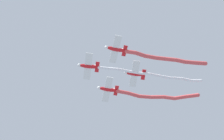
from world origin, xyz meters
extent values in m
ellipsoid|color=red|center=(2.55, -3.26, 87.80)|extent=(4.64, 3.37, 0.99)
sphere|color=white|center=(4.52, -2.06, 87.80)|extent=(1.16, 1.16, 0.84)
ellipsoid|color=black|center=(3.06, -2.95, 88.17)|extent=(1.38, 1.19, 0.53)
cube|color=white|center=(2.69, -3.18, 87.66)|extent=(5.08, 6.87, 0.13)
cube|color=red|center=(0.81, -4.32, 87.88)|extent=(2.22, 2.83, 0.11)
cube|color=white|center=(0.89, -4.27, 88.40)|extent=(1.01, 0.69, 1.36)
cylinder|color=white|center=(-0.48, -5.08, 87.70)|extent=(2.26, 1.66, 0.72)
cylinder|color=white|center=(-2.50, -6.18, 87.54)|extent=(2.48, 1.64, 0.92)
cylinder|color=white|center=(-4.62, -7.53, 87.44)|extent=(2.53, 2.13, 0.71)
cylinder|color=white|center=(-6.64, -9.01, 87.45)|extent=(2.28, 1.85, 0.69)
cylinder|color=white|center=(-8.75, -10.30, 87.35)|extent=(2.67, 1.81, 0.78)
cylinder|color=white|center=(-10.99, -11.74, 87.29)|extent=(2.53, 2.12, 0.64)
cylinder|color=white|center=(-13.18, -13.36, 87.32)|extent=(2.61, 2.13, 0.70)
cylinder|color=white|center=(-15.39, -14.84, 87.52)|extent=(2.61, 1.88, 1.01)
cylinder|color=white|center=(-17.45, -16.30, 87.72)|extent=(2.35, 2.05, 0.72)
cylinder|color=white|center=(-19.53, -17.64, 87.85)|extent=(2.57, 1.70, 0.84)
sphere|color=white|center=(0.48, -4.53, 87.74)|extent=(0.63, 0.63, 0.63)
sphere|color=white|center=(-1.44, -5.64, 87.67)|extent=(0.63, 0.63, 0.63)
sphere|color=white|center=(-3.56, -6.71, 87.41)|extent=(0.63, 0.63, 0.63)
sphere|color=white|center=(-5.69, -8.34, 87.47)|extent=(0.63, 0.63, 0.63)
sphere|color=white|center=(-7.59, -9.67, 87.42)|extent=(0.63, 0.63, 0.63)
sphere|color=white|center=(-9.92, -10.93, 87.28)|extent=(0.63, 0.63, 0.63)
sphere|color=white|center=(-12.06, -12.55, 87.29)|extent=(0.63, 0.63, 0.63)
sphere|color=white|center=(-14.29, -14.17, 87.35)|extent=(0.63, 0.63, 0.63)
sphere|color=white|center=(-16.48, -15.51, 87.68)|extent=(0.63, 0.63, 0.63)
sphere|color=white|center=(-18.41, -17.08, 87.76)|extent=(0.63, 0.63, 0.63)
sphere|color=white|center=(-20.64, -18.21, 87.95)|extent=(0.63, 0.63, 0.63)
ellipsoid|color=red|center=(-5.31, -1.78, 87.40)|extent=(4.48, 3.68, 0.99)
sphere|color=white|center=(-3.45, -0.41, 87.40)|extent=(1.18, 1.18, 0.84)
ellipsoid|color=black|center=(-4.82, -1.42, 87.77)|extent=(1.36, 1.25, 0.53)
cube|color=white|center=(-5.18, -1.69, 87.26)|extent=(5.52, 6.64, 0.13)
cube|color=red|center=(-6.94, -2.99, 87.48)|extent=(2.38, 2.76, 0.11)
cube|color=white|center=(-6.87, -2.94, 88.00)|extent=(0.96, 0.76, 1.36)
cylinder|color=#DB4C4C|center=(-8.20, -3.77, 87.17)|extent=(2.52, 1.91, 1.37)
cylinder|color=#DB4C4C|center=(-9.98, -5.10, 86.96)|extent=(2.37, 2.27, 1.05)
cylinder|color=#DB4C4C|center=(-11.80, -6.57, 86.84)|extent=(2.58, 2.13, 1.15)
cylinder|color=#DB4C4C|center=(-13.87, -7.86, 86.69)|extent=(2.69, 2.07, 1.11)
cylinder|color=#DB4C4C|center=(-16.01, -9.01, 86.40)|extent=(2.72, 1.90, 1.45)
cylinder|color=#DB4C4C|center=(-17.95, -10.09, 85.98)|extent=(2.46, 1.93, 1.45)
cylinder|color=#DB4C4C|center=(-19.96, -11.26, 85.70)|extent=(2.77, 2.06, 1.13)
cylinder|color=#DB4C4C|center=(-22.04, -12.42, 85.65)|extent=(2.40, 1.90, 1.02)
sphere|color=#DB4C4C|center=(-7.25, -3.22, 87.34)|extent=(0.95, 0.95, 0.95)
sphere|color=#DB4C4C|center=(-9.14, -4.31, 86.99)|extent=(0.95, 0.95, 0.95)
sphere|color=#DB4C4C|center=(-10.81, -5.89, 86.92)|extent=(0.95, 0.95, 0.95)
sphere|color=#DB4C4C|center=(-12.79, -7.24, 86.76)|extent=(0.95, 0.95, 0.95)
sphere|color=#DB4C4C|center=(-14.95, -8.48, 86.62)|extent=(0.95, 0.95, 0.95)
sphere|color=#DB4C4C|center=(-17.07, -9.53, 86.18)|extent=(0.95, 0.95, 0.95)
sphere|color=#DB4C4C|center=(-18.83, -10.65, 85.77)|extent=(0.95, 0.95, 0.95)
sphere|color=#DB4C4C|center=(-21.09, -11.88, 85.62)|extent=(0.95, 0.95, 0.95)
sphere|color=#DB4C4C|center=(-22.99, -12.96, 85.68)|extent=(0.95, 0.95, 0.95)
ellipsoid|color=red|center=(1.07, -11.12, 88.10)|extent=(4.53, 3.59, 0.99)
sphere|color=white|center=(2.96, -9.79, 88.10)|extent=(1.17, 1.17, 0.84)
ellipsoid|color=black|center=(1.56, -10.77, 88.47)|extent=(1.37, 1.24, 0.53)
cube|color=white|center=(1.20, -11.02, 87.96)|extent=(5.40, 6.71, 0.13)
cube|color=red|center=(-0.60, -12.29, 88.18)|extent=(2.34, 2.78, 0.11)
cube|color=white|center=(-0.52, -12.23, 88.70)|extent=(0.98, 0.74, 1.36)
cylinder|color=#DB4C4C|center=(-1.99, -13.23, 87.92)|extent=(2.77, 2.21, 1.22)
cylinder|color=#DB4C4C|center=(-4.18, -14.79, 87.55)|extent=(2.93, 2.41, 1.50)
cylinder|color=#DB4C4C|center=(-6.58, -16.35, 87.28)|extent=(3.06, 2.23, 0.97)
cylinder|color=#DB4C4C|center=(-9.29, -17.58, 87.11)|extent=(3.23, 1.90, 1.23)
cylinder|color=#DB4C4C|center=(-11.87, -18.75, 86.79)|extent=(2.89, 2.09, 1.31)
cylinder|color=#DB4C4C|center=(-14.42, -19.73, 86.61)|extent=(3.02, 1.57, 0.94)
cylinder|color=#DB4C4C|center=(-17.23, -20.43, 86.51)|extent=(3.10, 1.60, 1.10)
sphere|color=#DB4C4C|center=(-0.91, -12.51, 88.04)|extent=(0.91, 0.91, 0.91)
sphere|color=#DB4C4C|center=(-3.07, -13.96, 87.79)|extent=(0.91, 0.91, 0.91)
sphere|color=#DB4C4C|center=(-5.28, -15.63, 87.30)|extent=(0.91, 0.91, 0.91)
sphere|color=#DB4C4C|center=(-7.88, -17.06, 87.26)|extent=(0.91, 0.91, 0.91)
sphere|color=#DB4C4C|center=(-10.71, -18.10, 86.96)|extent=(0.91, 0.91, 0.91)
sphere|color=#DB4C4C|center=(-13.03, -19.39, 86.62)|extent=(0.91, 0.91, 0.91)
sphere|color=#DB4C4C|center=(-15.82, -20.07, 86.59)|extent=(0.91, 0.91, 0.91)
sphere|color=#DB4C4C|center=(-18.64, -20.78, 86.42)|extent=(0.91, 0.91, 0.91)
ellipsoid|color=red|center=(-6.79, -9.64, 87.60)|extent=(4.63, 3.41, 0.99)
sphere|color=white|center=(-4.83, -8.41, 87.60)|extent=(1.16, 1.16, 0.84)
ellipsoid|color=black|center=(-6.28, -9.32, 87.97)|extent=(1.38, 1.20, 0.53)
cube|color=white|center=(-6.65, -9.55, 87.46)|extent=(5.13, 6.84, 0.13)
cube|color=red|center=(-8.51, -10.72, 87.68)|extent=(2.24, 2.82, 0.11)
cube|color=white|center=(-8.43, -10.67, 88.20)|extent=(1.00, 0.70, 1.36)
camera|label=1|loc=(-20.24, 33.31, 1.72)|focal=64.69mm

